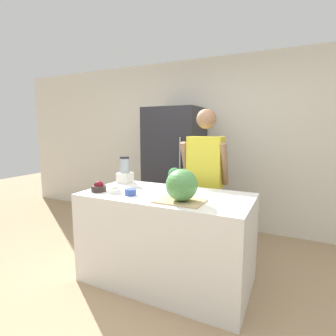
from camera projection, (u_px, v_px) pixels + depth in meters
ground_plane at (145, 303)px, 2.32m from camera, size 14.00×14.00×0.00m
wall_back at (216, 144)px, 4.07m from camera, size 8.00×0.06×2.60m
counter_island at (166, 238)px, 2.63m from camera, size 1.65×0.85×0.90m
refrigerator at (175, 169)px, 4.00m from camera, size 0.80×0.71×1.85m
person at (205, 181)px, 3.13m from camera, size 0.55×0.27×1.77m
cutting_board at (180, 201)px, 2.28m from camera, size 0.42×0.29×0.01m
watermelon at (182, 185)px, 2.24m from camera, size 0.28×0.28×0.28m
bowl_cherries at (99, 187)px, 2.66m from camera, size 0.15×0.15×0.11m
bowl_cream at (115, 190)px, 2.59m from camera, size 0.13×0.13×0.08m
bowl_small_blue at (131, 192)px, 2.51m from camera, size 0.11×0.11×0.06m
blender at (125, 171)px, 3.09m from camera, size 0.15×0.15×0.31m
potted_plant at (175, 177)px, 2.83m from camera, size 0.14×0.14×0.22m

